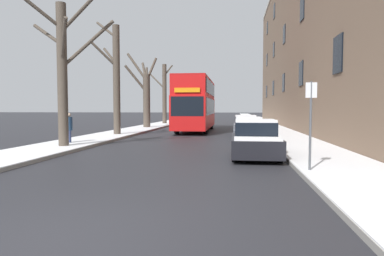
# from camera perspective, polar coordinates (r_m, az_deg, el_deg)

# --- Properties ---
(ground_plane) EXTENTS (320.00, 320.00, 0.00)m
(ground_plane) POSITION_cam_1_polar(r_m,az_deg,el_deg) (5.89, -20.16, -16.32)
(ground_plane) COLOR #28282D
(sidewalk_left) EXTENTS (3.02, 130.00, 0.16)m
(sidewalk_left) POSITION_cam_1_polar(r_m,az_deg,el_deg) (58.59, -1.38, 1.44)
(sidewalk_left) COLOR gray
(sidewalk_left) RESTS_ON ground
(sidewalk_right) EXTENTS (3.02, 130.00, 0.16)m
(sidewalk_right) POSITION_cam_1_polar(r_m,az_deg,el_deg) (58.06, 10.40, 1.37)
(sidewalk_right) COLOR gray
(sidewalk_right) RESTS_ON ground
(terrace_facade_right) EXTENTS (9.10, 51.49, 17.90)m
(terrace_facade_right) POSITION_cam_1_polar(r_m,az_deg,el_deg) (37.23, 22.23, 13.87)
(terrace_facade_right) COLOR #7A604C
(terrace_facade_right) RESTS_ON ground
(bare_tree_left_0) EXTENTS (4.04, 2.68, 7.36)m
(bare_tree_left_0) POSITION_cam_1_polar(r_m,az_deg,el_deg) (17.64, -20.74, 9.36)
(bare_tree_left_0) COLOR #4C4238
(bare_tree_left_0) RESTS_ON ground
(bare_tree_left_1) EXTENTS (2.27, 2.58, 8.39)m
(bare_tree_left_1) POSITION_cam_1_polar(r_m,az_deg,el_deg) (24.82, -12.63, 8.24)
(bare_tree_left_1) COLOR #4C4238
(bare_tree_left_1) RESTS_ON ground
(bare_tree_left_2) EXTENTS (3.08, 2.80, 7.40)m
(bare_tree_left_2) POSITION_cam_1_polar(r_m,az_deg,el_deg) (33.49, -7.75, 5.58)
(bare_tree_left_2) COLOR #4C4238
(bare_tree_left_2) RESTS_ON ground
(bare_tree_left_3) EXTENTS (3.35, 1.88, 7.28)m
(bare_tree_left_3) POSITION_cam_1_polar(r_m,az_deg,el_deg) (41.76, -4.67, 5.86)
(bare_tree_left_3) COLOR #4C4238
(bare_tree_left_3) RESTS_ON ground
(double_decker_bus) EXTENTS (2.62, 11.19, 4.44)m
(double_decker_bus) POSITION_cam_1_polar(r_m,az_deg,el_deg) (29.62, 0.66, 4.35)
(double_decker_bus) COLOR red
(double_decker_bus) RESTS_ON ground
(parked_car_0) EXTENTS (1.84, 3.93, 1.52)m
(parked_car_0) POSITION_cam_1_polar(r_m,az_deg,el_deg) (13.82, 10.47, -2.02)
(parked_car_0) COLOR black
(parked_car_0) RESTS_ON ground
(parked_car_1) EXTENTS (1.74, 4.58, 1.46)m
(parked_car_1) POSITION_cam_1_polar(r_m,az_deg,el_deg) (20.25, 9.38, -0.40)
(parked_car_1) COLOR #474C56
(parked_car_1) RESTS_ON ground
(parked_car_2) EXTENTS (1.76, 4.04, 1.46)m
(parked_car_2) POSITION_cam_1_polar(r_m,az_deg,el_deg) (25.51, 8.90, 0.35)
(parked_car_2) COLOR #474C56
(parked_car_2) RESTS_ON ground
(pedestrian_left_sidewalk) EXTENTS (0.38, 0.38, 1.73)m
(pedestrian_left_sidewalk) POSITION_cam_1_polar(r_m,az_deg,el_deg) (19.17, -19.84, 0.07)
(pedestrian_left_sidewalk) COLOR navy
(pedestrian_left_sidewalk) RESTS_ON ground
(street_sign_post) EXTENTS (0.32, 0.07, 2.74)m
(street_sign_post) POSITION_cam_1_polar(r_m,az_deg,el_deg) (10.51, 19.15, 0.95)
(street_sign_post) COLOR #4C4F54
(street_sign_post) RESTS_ON ground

